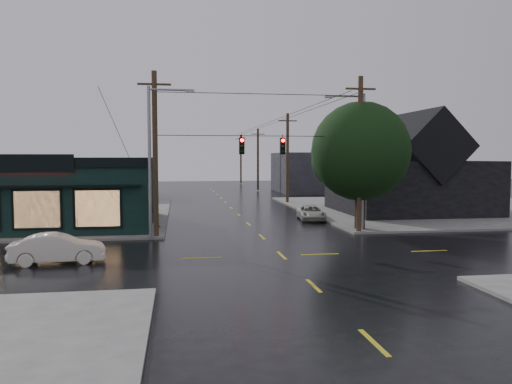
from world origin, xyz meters
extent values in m
plane|color=black|center=(0.00, 0.00, 0.00)|extent=(160.00, 160.00, 0.00)
cube|color=#62615C|center=(20.00, 20.00, 0.07)|extent=(28.00, 28.00, 0.15)
cube|color=black|center=(-15.00, 13.00, 2.25)|extent=(16.00, 12.00, 4.20)
cube|color=black|center=(-15.00, 13.00, 4.65)|extent=(16.30, 12.30, 0.60)
cube|color=#FF1E14|center=(-15.00, 6.89, 4.60)|extent=(7.00, 0.16, 0.90)
cube|color=black|center=(15.00, 17.00, 2.40)|extent=(12.00, 11.00, 4.50)
cylinder|color=black|center=(7.00, 7.63, 2.01)|extent=(0.70, 0.70, 3.72)
sphere|color=black|center=(7.00, 7.63, 5.37)|extent=(6.66, 6.66, 6.66)
cylinder|color=black|center=(0.00, 6.50, 6.30)|extent=(13.00, 0.04, 0.04)
cube|color=#40352E|center=(-14.00, 40.00, 2.20)|extent=(12.00, 10.00, 4.40)
cube|color=#242428|center=(16.00, 45.00, 2.80)|extent=(14.00, 12.00, 5.60)
imported|color=beige|center=(-10.76, -0.15, 0.70)|extent=(4.39, 1.94, 1.40)
imported|color=#B4B2A6|center=(5.22, 13.59, 0.57)|extent=(2.30, 4.28, 1.14)
camera|label=1|loc=(-5.16, -24.42, 4.97)|focal=35.00mm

